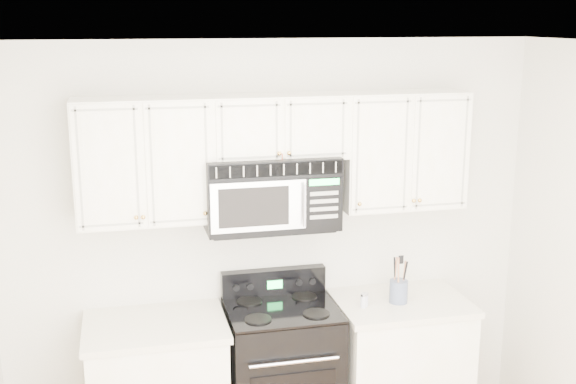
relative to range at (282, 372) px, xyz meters
name	(u,v)px	position (x,y,z in m)	size (l,w,h in m)	color
room	(357,357)	(0.00, -1.46, 0.82)	(3.51, 3.51, 2.61)	#A07549
base_cabinet_right	(399,368)	(0.80, -0.02, -0.06)	(0.86, 0.65, 0.92)	white
range	(282,372)	(0.00, 0.00, 0.00)	(0.70, 0.64, 1.10)	black
upper_cabinets	(277,149)	(0.00, 0.13, 1.45)	(2.44, 0.37, 0.75)	white
microwave	(270,191)	(-0.05, 0.08, 1.19)	(0.82, 0.46, 0.45)	black
utensil_crock	(399,290)	(0.77, -0.05, 0.52)	(0.12, 0.12, 0.32)	#4B556F
shaker_salt	(363,300)	(0.52, -0.08, 0.48)	(0.04, 0.04, 0.09)	#B4B6CC
shaker_pepper	(365,299)	(0.54, -0.06, 0.48)	(0.04, 0.04, 0.09)	#B4B6CC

